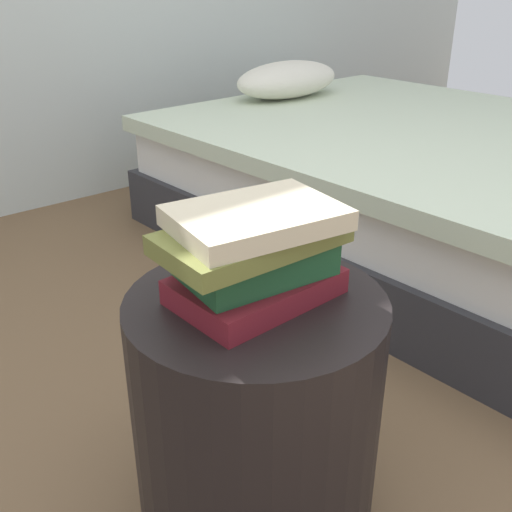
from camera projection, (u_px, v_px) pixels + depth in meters
name	position (u px, v px, depth m)	size (l,w,h in m)	color
ground_plane	(256.00, 509.00, 1.24)	(8.00, 8.00, 0.00)	brown
bed	(427.00, 185.00, 2.36)	(1.60, 2.05, 0.62)	#2D2D33
side_table	(256.00, 415.00, 1.13)	(0.46, 0.46, 0.49)	black
book_maroon	(256.00, 286.00, 1.03)	(0.27, 0.18, 0.04)	maroon
book_forest	(255.00, 258.00, 1.01)	(0.24, 0.16, 0.06)	#1E512D
book_olive	(250.00, 238.00, 0.97)	(0.30, 0.17, 0.03)	olive
book_cream	(259.00, 218.00, 0.96)	(0.26, 0.19, 0.03)	beige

